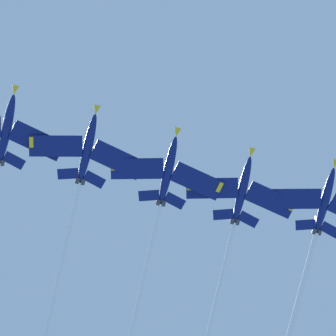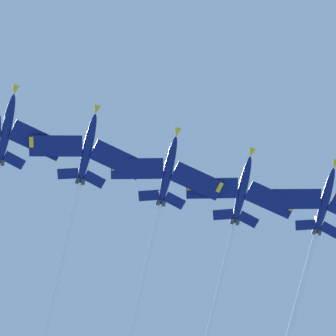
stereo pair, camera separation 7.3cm
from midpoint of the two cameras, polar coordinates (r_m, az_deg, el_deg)
jet_far_left at (r=136.49m, az=10.86°, el=-6.42°), size 36.29×35.45×16.70m
jet_inner_left at (r=131.67m, az=5.26°, el=-3.57°), size 29.71×29.39×14.00m
jet_centre at (r=128.80m, az=-0.44°, el=-2.24°), size 30.67×30.16×13.87m
jet_inner_right at (r=128.11m, az=-6.73°, el=-1.14°), size 33.80×32.55×15.78m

